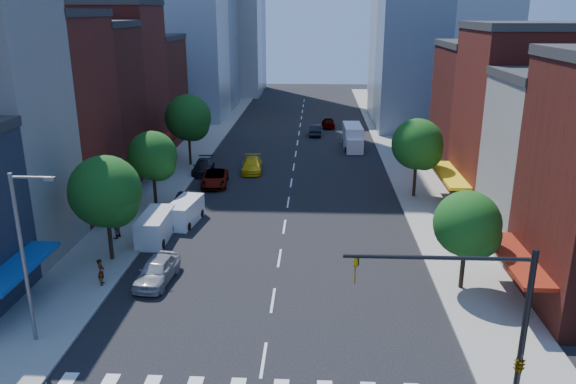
# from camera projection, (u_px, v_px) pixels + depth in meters

# --- Properties ---
(ground) EXTENTS (220.00, 220.00, 0.00)m
(ground) POSITION_uv_depth(u_px,v_px,m) (264.00, 360.00, 27.71)
(ground) COLOR black
(ground) RESTS_ON ground
(sidewalk_left) EXTENTS (5.00, 120.00, 0.15)m
(sidewalk_left) POSITION_uv_depth(u_px,v_px,m) (190.00, 156.00, 66.30)
(sidewalk_left) COLOR gray
(sidewalk_left) RESTS_ON ground
(sidewalk_right) EXTENTS (5.00, 120.00, 0.15)m
(sidewalk_right) POSITION_uv_depth(u_px,v_px,m) (403.00, 159.00, 65.09)
(sidewalk_right) COLOR gray
(sidewalk_right) RESTS_ON ground
(bldg_left_2) EXTENTS (12.00, 9.00, 16.00)m
(bldg_left_2) POSITION_uv_depth(u_px,v_px,m) (29.00, 119.00, 45.75)
(bldg_left_2) COLOR maroon
(bldg_left_2) RESTS_ON ground
(bldg_left_3) EXTENTS (12.00, 8.00, 15.00)m
(bldg_left_3) POSITION_uv_depth(u_px,v_px,m) (73.00, 108.00, 53.98)
(bldg_left_3) COLOR #4C1813
(bldg_left_3) RESTS_ON ground
(bldg_left_4) EXTENTS (12.00, 9.00, 17.00)m
(bldg_left_4) POSITION_uv_depth(u_px,v_px,m) (104.00, 86.00, 61.75)
(bldg_left_4) COLOR maroon
(bldg_left_4) RESTS_ON ground
(bldg_left_5) EXTENTS (12.00, 10.00, 13.00)m
(bldg_left_5) POSITION_uv_depth(u_px,v_px,m) (133.00, 93.00, 71.39)
(bldg_left_5) COLOR #4C1813
(bldg_left_5) RESTS_ON ground
(bldg_right_2) EXTENTS (12.00, 10.00, 15.00)m
(bldg_right_2) POSITION_uv_depth(u_px,v_px,m) (537.00, 122.00, 47.19)
(bldg_right_2) COLOR maroon
(bldg_right_2) RESTS_ON ground
(bldg_right_3) EXTENTS (12.00, 10.00, 13.00)m
(bldg_right_3) POSITION_uv_depth(u_px,v_px,m) (499.00, 113.00, 56.99)
(bldg_right_3) COLOR #4C1813
(bldg_right_3) RESTS_ON ground
(traffic_signal) EXTENTS (7.24, 2.24, 8.00)m
(traffic_signal) POSITION_uv_depth(u_px,v_px,m) (507.00, 344.00, 21.67)
(traffic_signal) COLOR black
(traffic_signal) RESTS_ON sidewalk_right
(streetlight) EXTENTS (2.25, 0.25, 9.00)m
(streetlight) POSITION_uv_depth(u_px,v_px,m) (25.00, 249.00, 27.61)
(streetlight) COLOR slate
(streetlight) RESTS_ON sidewalk_left
(tree_left_near) EXTENTS (4.80, 4.80, 7.30)m
(tree_left_near) POSITION_uv_depth(u_px,v_px,m) (107.00, 194.00, 37.14)
(tree_left_near) COLOR black
(tree_left_near) RESTS_ON sidewalk_left
(tree_left_mid) EXTENTS (4.20, 4.20, 6.65)m
(tree_left_mid) POSITION_uv_depth(u_px,v_px,m) (154.00, 158.00, 47.70)
(tree_left_mid) COLOR black
(tree_left_mid) RESTS_ON sidewalk_left
(tree_left_far) EXTENTS (5.00, 5.00, 7.75)m
(tree_left_far) POSITION_uv_depth(u_px,v_px,m) (189.00, 120.00, 60.79)
(tree_left_far) COLOR black
(tree_left_far) RESTS_ON sidewalk_left
(tree_right_near) EXTENTS (4.00, 4.00, 6.20)m
(tree_right_near) POSITION_uv_depth(u_px,v_px,m) (470.00, 227.00, 33.38)
(tree_right_near) COLOR black
(tree_right_near) RESTS_ON sidewalk_right
(tree_right_far) EXTENTS (4.60, 4.60, 7.20)m
(tree_right_far) POSITION_uv_depth(u_px,v_px,m) (419.00, 146.00, 50.28)
(tree_right_far) COLOR black
(tree_right_far) RESTS_ON sidewalk_right
(parked_car_front) EXTENTS (2.31, 4.85, 1.60)m
(parked_car_front) POSITION_uv_depth(u_px,v_px,m) (157.00, 270.00, 35.45)
(parked_car_front) COLOR #9D9EA2
(parked_car_front) RESTS_ON ground
(parked_car_second) EXTENTS (1.99, 4.73, 1.52)m
(parked_car_second) POSITION_uv_depth(u_px,v_px,m) (186.00, 203.00, 48.07)
(parked_car_second) COLOR black
(parked_car_second) RESTS_ON ground
(parked_car_third) EXTENTS (2.90, 5.46, 1.46)m
(parked_car_third) POSITION_uv_depth(u_px,v_px,m) (215.00, 178.00, 55.26)
(parked_car_third) COLOR #999999
(parked_car_third) RESTS_ON ground
(parked_car_rear) EXTENTS (2.16, 4.92, 1.41)m
(parked_car_rear) POSITION_uv_depth(u_px,v_px,m) (203.00, 166.00, 59.53)
(parked_car_rear) COLOR black
(parked_car_rear) RESTS_ON ground
(cargo_van_near) EXTENTS (2.02, 4.85, 2.06)m
(cargo_van_near) POSITION_uv_depth(u_px,v_px,m) (155.00, 227.00, 41.89)
(cargo_van_near) COLOR silver
(cargo_van_near) RESTS_ON ground
(cargo_van_far) EXTENTS (2.40, 4.69, 1.91)m
(cargo_van_far) POSITION_uv_depth(u_px,v_px,m) (184.00, 212.00, 45.23)
(cargo_van_far) COLOR white
(cargo_van_far) RESTS_ON ground
(taxi) EXTENTS (2.34, 5.12, 1.45)m
(taxi) POSITION_uv_depth(u_px,v_px,m) (252.00, 165.00, 59.95)
(taxi) COLOR yellow
(taxi) RESTS_ON ground
(traffic_car_oncoming) EXTENTS (1.60, 4.57, 1.50)m
(traffic_car_oncoming) POSITION_uv_depth(u_px,v_px,m) (315.00, 130.00, 77.49)
(traffic_car_oncoming) COLOR black
(traffic_car_oncoming) RESTS_ON ground
(traffic_car_far) EXTENTS (1.99, 4.47, 1.49)m
(traffic_car_far) POSITION_uv_depth(u_px,v_px,m) (328.00, 123.00, 82.62)
(traffic_car_far) COLOR #999999
(traffic_car_far) RESTS_ON ground
(box_truck) EXTENTS (2.38, 7.20, 2.88)m
(box_truck) POSITION_uv_depth(u_px,v_px,m) (353.00, 138.00, 69.79)
(box_truck) COLOR silver
(box_truck) RESTS_ON ground
(pedestrian_near) EXTENTS (0.50, 0.68, 1.70)m
(pedestrian_near) POSITION_uv_depth(u_px,v_px,m) (101.00, 272.00, 34.81)
(pedestrian_near) COLOR #999999
(pedestrian_near) RESTS_ON sidewalk_left
(pedestrian_far) EXTENTS (0.90, 1.05, 1.89)m
(pedestrian_far) POSITION_uv_depth(u_px,v_px,m) (115.00, 226.00, 41.91)
(pedestrian_far) COLOR #999999
(pedestrian_far) RESTS_ON sidewalk_left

